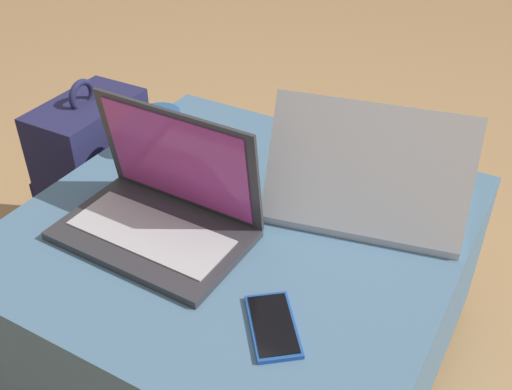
{
  "coord_description": "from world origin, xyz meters",
  "views": [
    {
      "loc": [
        0.48,
        -0.79,
        1.14
      ],
      "look_at": [
        0.04,
        -0.01,
        0.49
      ],
      "focal_mm": 42.0,
      "sensor_mm": 36.0,
      "label": 1
    }
  ],
  "objects_px": {
    "laptop_near": "(161,208)",
    "cell_phone": "(273,326)",
    "backpack": "(95,183)",
    "laptop_far": "(367,190)",
    "coffee_mug": "(163,133)"
  },
  "relations": [
    {
      "from": "backpack",
      "to": "laptop_near",
      "type": "bearing_deg",
      "value": 59.63
    },
    {
      "from": "laptop_near",
      "to": "backpack",
      "type": "distance_m",
      "value": 0.56
    },
    {
      "from": "backpack",
      "to": "coffee_mug",
      "type": "xyz_separation_m",
      "value": [
        0.27,
        -0.02,
        0.24
      ]
    },
    {
      "from": "laptop_near",
      "to": "backpack",
      "type": "xyz_separation_m",
      "value": [
        -0.44,
        0.25,
        -0.24
      ]
    },
    {
      "from": "laptop_near",
      "to": "backpack",
      "type": "height_order",
      "value": "laptop_near"
    },
    {
      "from": "laptop_far",
      "to": "coffee_mug",
      "type": "distance_m",
      "value": 0.49
    },
    {
      "from": "cell_phone",
      "to": "coffee_mug",
      "type": "distance_m",
      "value": 0.59
    },
    {
      "from": "laptop_near",
      "to": "cell_phone",
      "type": "distance_m",
      "value": 0.33
    },
    {
      "from": "laptop_far",
      "to": "coffee_mug",
      "type": "height_order",
      "value": "laptop_far"
    },
    {
      "from": "cell_phone",
      "to": "backpack",
      "type": "xyz_separation_m",
      "value": [
        -0.74,
        0.37,
        -0.19
      ]
    },
    {
      "from": "laptop_near",
      "to": "laptop_far",
      "type": "relative_size",
      "value": 0.86
    },
    {
      "from": "coffee_mug",
      "to": "cell_phone",
      "type": "bearing_deg",
      "value": -36.33
    },
    {
      "from": "laptop_far",
      "to": "laptop_near",
      "type": "bearing_deg",
      "value": 26.0
    },
    {
      "from": "laptop_near",
      "to": "coffee_mug",
      "type": "relative_size",
      "value": 2.63
    },
    {
      "from": "backpack",
      "to": "coffee_mug",
      "type": "relative_size",
      "value": 3.88
    }
  ]
}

